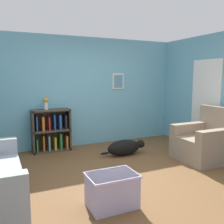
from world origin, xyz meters
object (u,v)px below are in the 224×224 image
at_px(vase, 46,103).
at_px(coffee_table, 112,189).
at_px(recliner_chair, 206,142).
at_px(dog, 125,147).
at_px(bookshelf, 52,131).

bearing_deg(vase, coffee_table, -83.83).
bearing_deg(vase, recliner_chair, -34.46).
bearing_deg(dog, bookshelf, 143.27).
bearing_deg(vase, bookshelf, 10.04).
xyz_separation_m(dog, vase, (-1.45, 0.98, 0.93)).
bearing_deg(dog, vase, 145.83).
bearing_deg(bookshelf, recliner_chair, -35.76).
xyz_separation_m(bookshelf, dog, (1.34, -1.00, -0.28)).
xyz_separation_m(bookshelf, vase, (-0.11, -0.02, 0.64)).
xyz_separation_m(bookshelf, recliner_chair, (2.69, -1.94, -0.08)).
relative_size(coffee_table, vase, 2.34).
height_order(dog, vase, vase).
relative_size(recliner_chair, coffee_table, 1.68).
bearing_deg(bookshelf, coffee_table, -86.00).
bearing_deg(vase, dog, -34.17).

